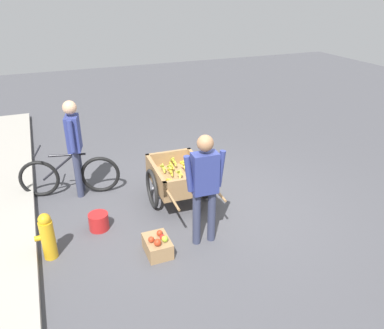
{
  "coord_description": "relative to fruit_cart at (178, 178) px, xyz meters",
  "views": [
    {
      "loc": [
        -4.77,
        2.09,
        3.29
      ],
      "look_at": [
        0.15,
        0.1,
        0.75
      ],
      "focal_mm": 35.59,
      "sensor_mm": 36.0,
      "label": 1
    }
  ],
  "objects": [
    {
      "name": "bicycle",
      "position": [
        0.92,
        1.61,
        -0.08
      ],
      "size": [
        0.54,
        1.63,
        0.85
      ],
      "color": "black",
      "rests_on": "ground"
    },
    {
      "name": "cyclist_person",
      "position": [
        0.89,
        1.46,
        0.55
      ],
      "size": [
        0.51,
        0.27,
        1.64
      ],
      "color": "#333851",
      "rests_on": "ground"
    },
    {
      "name": "ground_plane",
      "position": [
        -0.37,
        -0.26,
        -0.44
      ],
      "size": [
        24.0,
        24.0,
        0.0
      ],
      "primitive_type": "plane",
      "color": "#47474C"
    },
    {
      "name": "vendor_person",
      "position": [
        -1.15,
        0.04,
        0.52
      ],
      "size": [
        0.21,
        0.57,
        1.59
      ],
      "color": "#333851",
      "rests_on": "ground"
    },
    {
      "name": "fire_hydrant",
      "position": [
        -0.7,
        2.06,
        -0.1
      ],
      "size": [
        0.25,
        0.25,
        0.67
      ],
      "color": "gold",
      "rests_on": "ground"
    },
    {
      "name": "plastic_bucket",
      "position": [
        -0.3,
        1.35,
        -0.31
      ],
      "size": [
        0.29,
        0.29,
        0.25
      ],
      "primitive_type": "cylinder",
      "color": "#B21E1E",
      "rests_on": "ground"
    },
    {
      "name": "apple_crate",
      "position": [
        -1.16,
        0.72,
        -0.31
      ],
      "size": [
        0.44,
        0.32,
        0.32
      ],
      "color": "#99754C",
      "rests_on": "ground"
    },
    {
      "name": "fruit_cart",
      "position": [
        0.0,
        0.0,
        0.0
      ],
      "size": [
        1.68,
        0.96,
        0.72
      ],
      "color": "#937047",
      "rests_on": "ground"
    }
  ]
}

